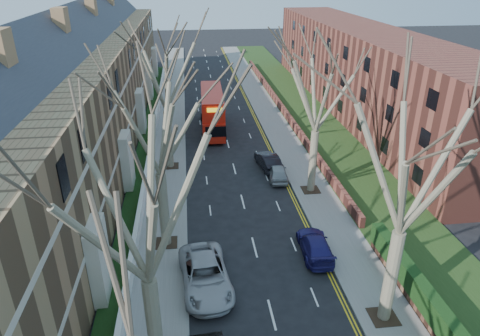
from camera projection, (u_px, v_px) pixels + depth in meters
name	position (u px, v px, depth m)	size (l,w,h in m)	color
pavement_left	(171.00, 126.00, 48.74)	(3.00, 102.00, 0.12)	slate
pavement_right	(274.00, 122.00, 50.07)	(3.00, 102.00, 0.12)	slate
terrace_left	(78.00, 102.00, 38.38)	(9.70, 78.00, 13.60)	#8F6A49
flats_right	(360.00, 70.00, 52.80)	(13.97, 54.00, 10.00)	brown
front_wall_left	(151.00, 149.00, 41.15)	(0.30, 78.00, 1.00)	white
grass_verge_right	(311.00, 120.00, 50.52)	(6.00, 102.00, 0.06)	#1E3814
tree_left_mid	(138.00, 187.00, 15.12)	(10.50, 10.50, 14.71)	#736952
tree_left_far	(155.00, 110.00, 24.22)	(10.15, 10.15, 14.22)	#736952
tree_left_dist	(163.00, 62.00, 34.84)	(10.50, 10.50, 14.71)	#736952
tree_right_mid	(415.00, 150.00, 18.17)	(10.50, 10.50, 14.71)	#736952
tree_right_far	(320.00, 79.00, 30.85)	(10.15, 10.15, 14.22)	#736952
double_decker_bus	(212.00, 112.00, 46.92)	(2.83, 10.21, 4.27)	red
car_left_far	(205.00, 275.00, 24.19)	(2.65, 5.75, 1.60)	#A7A8AD
car_right_near	(315.00, 245.00, 27.03)	(1.79, 4.40, 1.28)	navy
car_right_mid	(278.00, 172.00, 36.55)	(1.54, 3.82, 1.30)	#92969A
car_right_far	(268.00, 161.00, 38.57)	(1.48, 4.25, 1.40)	black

